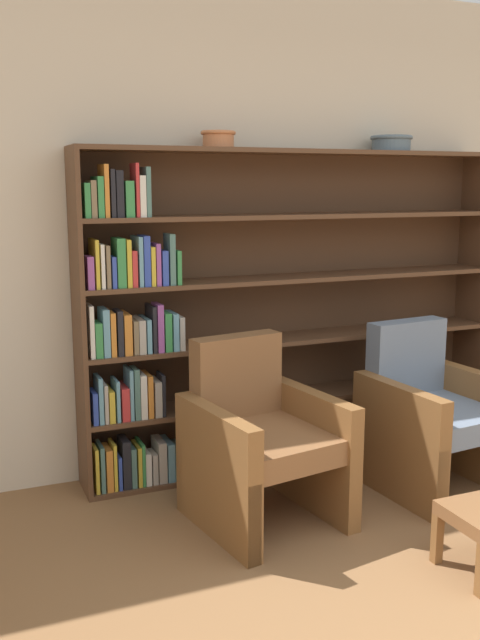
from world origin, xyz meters
The scene contains 6 objects.
wall_back centered at (0.00, 2.80, 1.38)m, with size 12.00×0.06×2.75m.
bookshelf centered at (-0.33, 2.62, 0.89)m, with size 2.56×0.30×1.83m.
bowl_olive centered at (-0.57, 2.61, 1.88)m, with size 0.19×0.19×0.09m.
bowl_sage centered at (0.52, 2.61, 1.88)m, with size 0.25×0.25×0.09m.
armchair_leather centered at (-0.60, 1.97, 0.40)m, with size 0.74×0.77×0.89m.
armchair_cushioned centered at (0.42, 1.97, 0.40)m, with size 0.70×0.74×0.89m.
Camera 1 is at (-1.97, -1.05, 1.64)m, focal length 40.00 mm.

